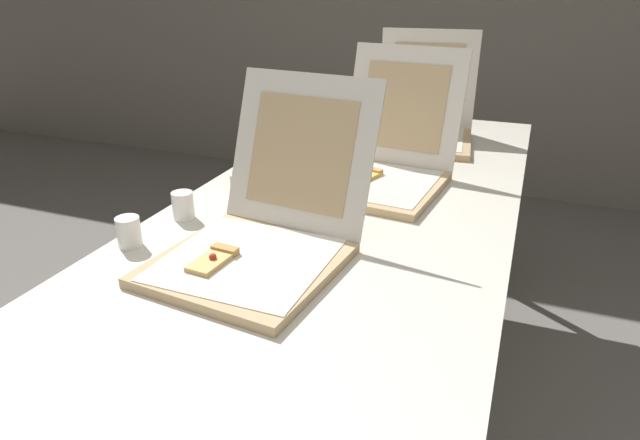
{
  "coord_description": "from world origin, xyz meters",
  "views": [
    {
      "loc": [
        0.44,
        -0.61,
        1.32
      ],
      "look_at": [
        0.02,
        0.47,
        0.8
      ],
      "focal_mm": 30.97,
      "sensor_mm": 36.0,
      "label": 1
    }
  ],
  "objects_px": {
    "cup_white_mid": "(240,186)",
    "cup_white_near_left": "(129,232)",
    "table": "(337,229)",
    "pizza_box_middle": "(381,166)",
    "cup_white_near_center": "(183,205)",
    "pizza_box_front": "(259,237)",
    "cup_white_far": "(308,152)",
    "pizza_box_back": "(421,126)"
  },
  "relations": [
    {
      "from": "pizza_box_front",
      "to": "cup_white_mid",
      "type": "relative_size",
      "value": 7.42
    },
    {
      "from": "pizza_box_middle",
      "to": "cup_white_near_left",
      "type": "xyz_separation_m",
      "value": [
        -0.43,
        -0.61,
        -0.02
      ]
    },
    {
      "from": "pizza_box_middle",
      "to": "cup_white_near_center",
      "type": "relative_size",
      "value": 7.0
    },
    {
      "from": "cup_white_far",
      "to": "cup_white_mid",
      "type": "height_order",
      "value": "same"
    },
    {
      "from": "pizza_box_front",
      "to": "cup_white_far",
      "type": "height_order",
      "value": "pizza_box_front"
    },
    {
      "from": "cup_white_near_center",
      "to": "pizza_box_middle",
      "type": "bearing_deg",
      "value": 47.22
    },
    {
      "from": "cup_white_near_center",
      "to": "cup_white_near_left",
      "type": "bearing_deg",
      "value": -98.22
    },
    {
      "from": "pizza_box_front",
      "to": "cup_white_mid",
      "type": "height_order",
      "value": "pizza_box_front"
    },
    {
      "from": "pizza_box_middle",
      "to": "pizza_box_back",
      "type": "distance_m",
      "value": 0.5
    },
    {
      "from": "cup_white_mid",
      "to": "cup_white_near_left",
      "type": "height_order",
      "value": "same"
    },
    {
      "from": "cup_white_mid",
      "to": "cup_white_near_center",
      "type": "height_order",
      "value": "same"
    },
    {
      "from": "pizza_box_back",
      "to": "cup_white_near_center",
      "type": "height_order",
      "value": "pizza_box_back"
    },
    {
      "from": "pizza_box_front",
      "to": "cup_white_near_left",
      "type": "height_order",
      "value": "pizza_box_front"
    },
    {
      "from": "pizza_box_middle",
      "to": "table",
      "type": "bearing_deg",
      "value": -93.07
    },
    {
      "from": "pizza_box_front",
      "to": "cup_white_far",
      "type": "distance_m",
      "value": 0.69
    },
    {
      "from": "table",
      "to": "pizza_box_middle",
      "type": "distance_m",
      "value": 0.29
    },
    {
      "from": "table",
      "to": "cup_white_far",
      "type": "relative_size",
      "value": 32.88
    },
    {
      "from": "table",
      "to": "pizza_box_middle",
      "type": "xyz_separation_m",
      "value": [
        0.04,
        0.27,
        0.1
      ]
    },
    {
      "from": "table",
      "to": "pizza_box_back",
      "type": "bearing_deg",
      "value": 85.46
    },
    {
      "from": "cup_white_far",
      "to": "cup_white_near_center",
      "type": "bearing_deg",
      "value": -102.68
    },
    {
      "from": "pizza_box_middle",
      "to": "cup_white_far",
      "type": "relative_size",
      "value": 7.0
    },
    {
      "from": "pizza_box_back",
      "to": "cup_white_near_left",
      "type": "height_order",
      "value": "pizza_box_back"
    },
    {
      "from": "cup_white_far",
      "to": "cup_white_near_center",
      "type": "height_order",
      "value": "same"
    },
    {
      "from": "table",
      "to": "pizza_box_back",
      "type": "distance_m",
      "value": 0.78
    },
    {
      "from": "pizza_box_front",
      "to": "cup_white_near_center",
      "type": "bearing_deg",
      "value": 162.2
    },
    {
      "from": "cup_white_near_center",
      "to": "table",
      "type": "bearing_deg",
      "value": 24.98
    },
    {
      "from": "pizza_box_back",
      "to": "table",
      "type": "bearing_deg",
      "value": -101.05
    },
    {
      "from": "cup_white_mid",
      "to": "cup_white_near_left",
      "type": "distance_m",
      "value": 0.37
    },
    {
      "from": "cup_white_near_center",
      "to": "cup_white_near_left",
      "type": "height_order",
      "value": "same"
    },
    {
      "from": "pizza_box_front",
      "to": "pizza_box_middle",
      "type": "distance_m",
      "value": 0.57
    },
    {
      "from": "pizza_box_middle",
      "to": "cup_white_mid",
      "type": "distance_m",
      "value": 0.42
    },
    {
      "from": "pizza_box_back",
      "to": "cup_white_near_left",
      "type": "relative_size",
      "value": 5.79
    },
    {
      "from": "table",
      "to": "pizza_box_middle",
      "type": "height_order",
      "value": "pizza_box_middle"
    },
    {
      "from": "pizza_box_front",
      "to": "cup_white_far",
      "type": "relative_size",
      "value": 7.42
    },
    {
      "from": "table",
      "to": "pizza_box_back",
      "type": "xyz_separation_m",
      "value": [
        0.06,
        0.77,
        0.1
      ]
    },
    {
      "from": "table",
      "to": "cup_white_near_center",
      "type": "bearing_deg",
      "value": -155.02
    },
    {
      "from": "cup_white_mid",
      "to": "cup_white_near_center",
      "type": "bearing_deg",
      "value": -111.48
    },
    {
      "from": "pizza_box_back",
      "to": "cup_white_near_center",
      "type": "bearing_deg",
      "value": -120.66
    },
    {
      "from": "pizza_box_middle",
      "to": "pizza_box_front",
      "type": "bearing_deg",
      "value": -96.07
    },
    {
      "from": "cup_white_near_left",
      "to": "pizza_box_front",
      "type": "bearing_deg",
      "value": 9.88
    },
    {
      "from": "cup_white_near_center",
      "to": "cup_white_near_left",
      "type": "relative_size",
      "value": 1.0
    },
    {
      "from": "table",
      "to": "cup_white_near_left",
      "type": "relative_size",
      "value": 32.88
    }
  ]
}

